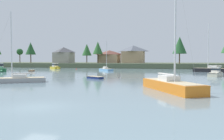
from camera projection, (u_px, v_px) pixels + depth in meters
ground_plane at (37, 107)px, 16.05m from camera, size 466.99×466.99×0.00m
far_shore_bank at (150, 65)px, 110.98m from camera, size 210.14×45.74×2.09m
sailboat_skyblue at (106, 70)px, 72.48m from camera, size 6.38×7.17×10.09m
dinghy_navy at (95, 78)px, 40.71m from camera, size 3.72×2.98×0.63m
cruiser_cream at (216, 74)px, 46.71m from camera, size 4.17×6.68×3.70m
cruiser_yellow at (55, 67)px, 87.21m from camera, size 7.35×7.24×4.44m
sailboat_black at (211, 71)px, 63.18m from camera, size 9.63×5.76×15.01m
sailboat_grey at (17, 81)px, 33.89m from camera, size 8.60×6.63×11.32m
sailboat_orange at (171, 88)px, 24.66m from camera, size 7.07×9.68×14.65m
dinghy_wood at (32, 71)px, 68.96m from camera, size 2.08×3.08×0.54m
mooring_buoy_red at (76, 69)px, 84.52m from camera, size 0.43×0.43×0.48m
shore_tree_center_left at (20, 52)px, 122.13m from camera, size 3.46×3.46×7.81m
shore_tree_center at (31, 48)px, 115.27m from camera, size 5.26×5.26×10.83m
shore_tree_left_mid at (180, 45)px, 87.13m from camera, size 5.52×5.52×10.76m
shore_tree_inland_c at (98, 48)px, 108.26m from camera, size 5.09×5.09×10.63m
shore_tree_far_left at (87, 50)px, 110.04m from camera, size 4.78×4.78×9.59m
cottage_behind_trees at (133, 54)px, 108.32m from camera, size 11.23×9.85×8.65m
cottage_hillside at (109, 56)px, 112.78m from camera, size 11.12×8.83×6.50m
cottage_eastern at (64, 55)px, 112.95m from camera, size 9.76×8.12×8.09m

